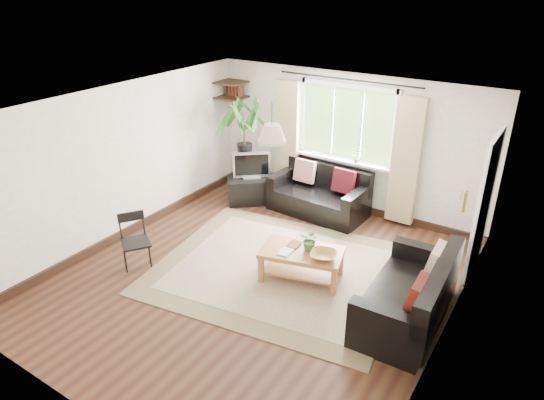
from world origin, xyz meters
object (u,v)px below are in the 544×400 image
Objects in this scene: coffee_table at (301,265)px; tv_stand at (252,190)px; folding_chair at (136,244)px; palm_stand at (245,150)px; sofa_back at (318,192)px; sofa_right at (408,291)px.

tv_stand is at bearing 139.93° from coffee_table.
palm_stand is at bearing 36.23° from folding_chair.
sofa_back is 2.06× the size of folding_chair.
folding_chair reaches higher than sofa_back.
sofa_right is at bearing -26.42° from palm_stand.
sofa_back is 1.27m from tv_stand.
sofa_right is at bearing -2.18° from coffee_table.
sofa_right is 2.12× the size of folding_chair.
sofa_back is at bearing -29.08° from tv_stand.
palm_stand is (-2.23, 1.79, 0.70)m from coffee_table.
tv_stand is 1.07× the size of folding_chair.
tv_stand is (-3.50, 1.75, -0.17)m from sofa_right.
tv_stand is (-1.24, -0.24, -0.16)m from sofa_back.
palm_stand is at bearing -171.02° from sofa_back.
sofa_right reaches higher than sofa_back.
folding_chair reaches higher than coffee_table.
sofa_right is 1.97× the size of tv_stand.
coffee_table is (0.77, -1.93, -0.17)m from sofa_back.
sofa_back is 1.56m from palm_stand.
sofa_right is at bearing -41.19° from folding_chair.
sofa_back is 0.90× the size of palm_stand.
sofa_right is 3.91m from tv_stand.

